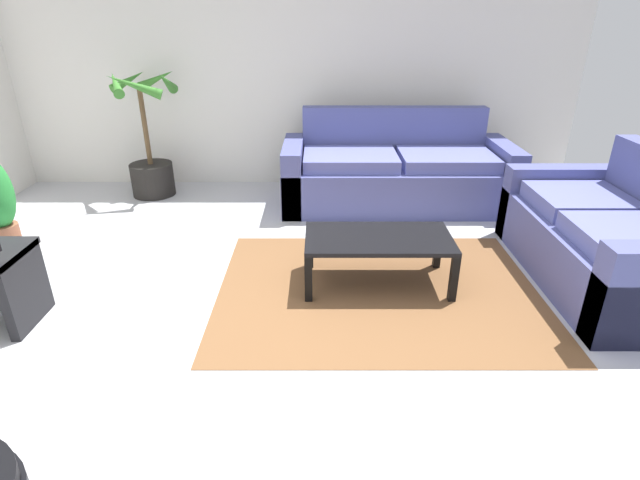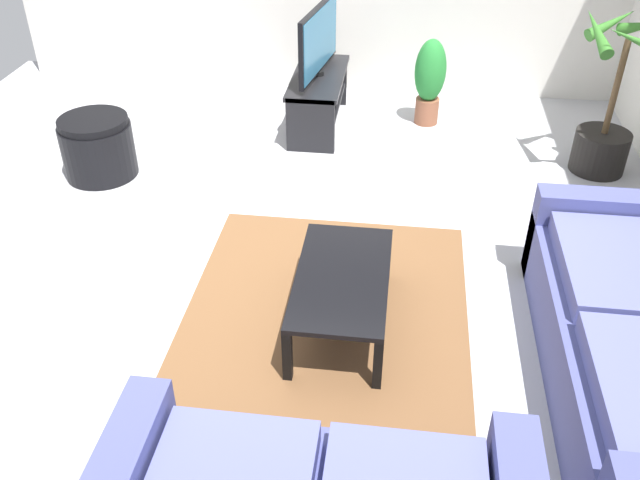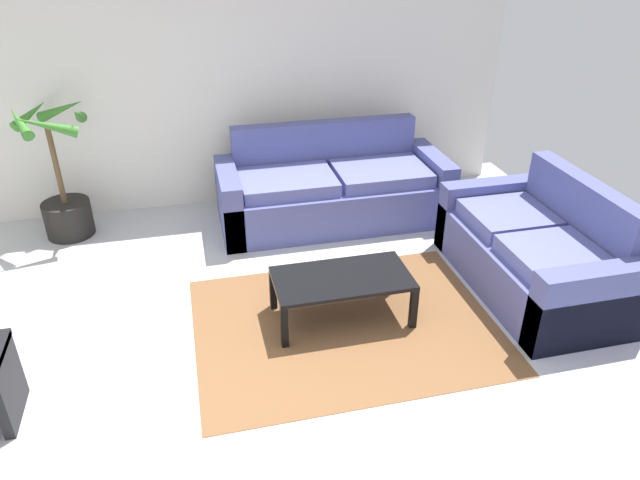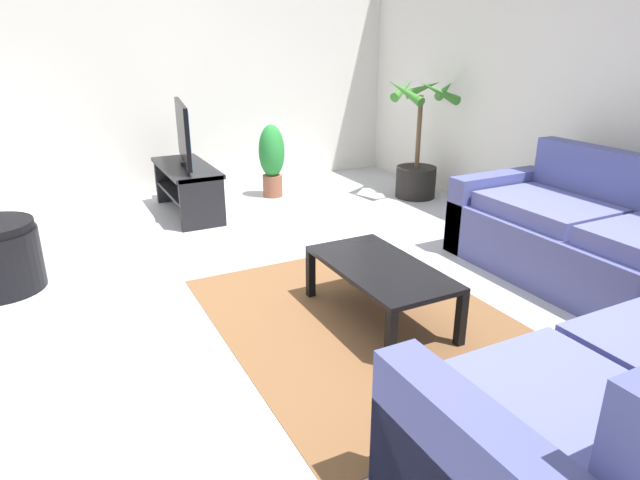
{
  "view_description": "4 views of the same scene",
  "coord_description": "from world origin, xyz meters",
  "px_view_note": "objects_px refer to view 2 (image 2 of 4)",
  "views": [
    {
      "loc": [
        0.26,
        -2.37,
        1.75
      ],
      "look_at": [
        0.27,
        0.44,
        0.44
      ],
      "focal_mm": 27.5,
      "sensor_mm": 36.0,
      "label": 1
    },
    {
      "loc": [
        3.72,
        0.94,
        2.72
      ],
      "look_at": [
        0.4,
        0.51,
        0.41
      ],
      "focal_mm": 38.4,
      "sensor_mm": 36.0,
      "label": 2
    },
    {
      "loc": [
        -0.33,
        -2.77,
        2.66
      ],
      "look_at": [
        0.52,
        0.78,
        0.62
      ],
      "focal_mm": 32.73,
      "sensor_mm": 36.0,
      "label": 3
    },
    {
      "loc": [
        3.21,
        -1.06,
        1.67
      ],
      "look_at": [
        0.38,
        0.4,
        0.48
      ],
      "focal_mm": 30.7,
      "sensor_mm": 36.0,
      "label": 4
    }
  ],
  "objects_px": {
    "coffee_table": "(342,281)",
    "potted_plant_small": "(430,79)",
    "tv_stand": "(318,93)",
    "ottoman": "(98,147)",
    "tv": "(319,40)",
    "potted_palm": "(608,121)"
  },
  "relations": [
    {
      "from": "potted_palm",
      "to": "tv",
      "type": "bearing_deg",
      "value": -103.18
    },
    {
      "from": "tv_stand",
      "to": "ottoman",
      "type": "bearing_deg",
      "value": -54.93
    },
    {
      "from": "tv",
      "to": "ottoman",
      "type": "distance_m",
      "value": 2.06
    },
    {
      "from": "tv_stand",
      "to": "potted_palm",
      "type": "bearing_deg",
      "value": 76.82
    },
    {
      "from": "potted_palm",
      "to": "ottoman",
      "type": "xyz_separation_m",
      "value": [
        0.58,
        -3.99,
        -0.19
      ]
    },
    {
      "from": "coffee_table",
      "to": "potted_plant_small",
      "type": "bearing_deg",
      "value": 170.39
    },
    {
      "from": "tv_stand",
      "to": "potted_plant_small",
      "type": "bearing_deg",
      "value": 101.21
    },
    {
      "from": "coffee_table",
      "to": "potted_plant_small",
      "type": "relative_size",
      "value": 1.28
    },
    {
      "from": "coffee_table",
      "to": "potted_plant_small",
      "type": "distance_m",
      "value": 2.94
    },
    {
      "from": "potted_palm",
      "to": "ottoman",
      "type": "height_order",
      "value": "potted_palm"
    },
    {
      "from": "tv",
      "to": "potted_plant_small",
      "type": "distance_m",
      "value": 1.07
    },
    {
      "from": "potted_palm",
      "to": "tv_stand",
      "type": "bearing_deg",
      "value": -103.18
    },
    {
      "from": "tv_stand",
      "to": "potted_plant_small",
      "type": "relative_size",
      "value": 1.4
    },
    {
      "from": "potted_palm",
      "to": "coffee_table",
      "type": "bearing_deg",
      "value": -41.2
    },
    {
      "from": "tv_stand",
      "to": "potted_palm",
      "type": "relative_size",
      "value": 0.85
    },
    {
      "from": "ottoman",
      "to": "coffee_table",
      "type": "bearing_deg",
      "value": 53.5
    },
    {
      "from": "tv",
      "to": "ottoman",
      "type": "relative_size",
      "value": 1.75
    },
    {
      "from": "tv_stand",
      "to": "potted_plant_small",
      "type": "height_order",
      "value": "potted_plant_small"
    },
    {
      "from": "tv",
      "to": "coffee_table",
      "type": "xyz_separation_m",
      "value": [
        2.7,
        0.49,
        -0.49
      ]
    },
    {
      "from": "tv",
      "to": "tv_stand",
      "type": "bearing_deg",
      "value": -99.14
    },
    {
      "from": "tv_stand",
      "to": "ottoman",
      "type": "height_order",
      "value": "ottoman"
    },
    {
      "from": "tv_stand",
      "to": "coffee_table",
      "type": "bearing_deg",
      "value": 10.34
    }
  ]
}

